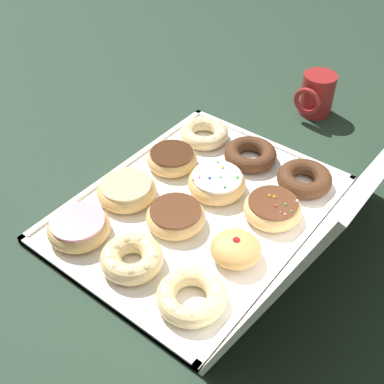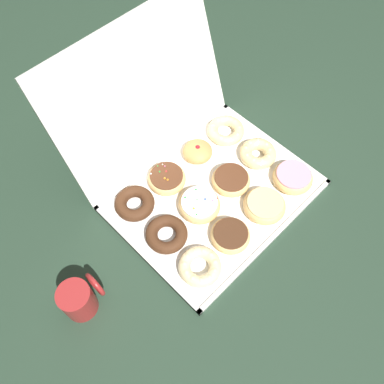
{
  "view_description": "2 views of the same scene",
  "coord_description": "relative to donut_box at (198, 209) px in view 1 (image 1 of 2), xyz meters",
  "views": [
    {
      "loc": [
        0.57,
        0.43,
        0.69
      ],
      "look_at": [
        0.02,
        -0.0,
        0.06
      ],
      "focal_mm": 46.35,
      "sensor_mm": 36.0,
      "label": 1
    },
    {
      "loc": [
        -0.47,
        -0.38,
        1.04
      ],
      "look_at": [
        -0.06,
        0.04,
        0.05
      ],
      "focal_mm": 38.6,
      "sensor_mm": 36.0,
      "label": 2
    }
  ],
  "objects": [
    {
      "name": "pink_frosted_donut_3",
      "position": [
        0.2,
        -0.13,
        0.03
      ],
      "size": [
        0.12,
        0.12,
        0.04
      ],
      "color": "#E5B770",
      "rests_on": "donut_box"
    },
    {
      "name": "jelly_filled_donut_10",
      "position": [
        0.06,
        0.13,
        0.03
      ],
      "size": [
        0.09,
        0.09,
        0.05
      ],
      "color": "tan",
      "rests_on": "donut_box"
    },
    {
      "name": "chocolate_cake_ring_donut_4",
      "position": [
        -0.19,
        0.0,
        0.02
      ],
      "size": [
        0.12,
        0.12,
        0.03
      ],
      "color": "#472816",
      "rests_on": "donut_box"
    },
    {
      "name": "sprinkle_donut_9",
      "position": [
        -0.07,
        0.13,
        0.02
      ],
      "size": [
        0.11,
        0.11,
        0.04
      ],
      "color": "#E5B770",
      "rests_on": "donut_box"
    },
    {
      "name": "coffee_mug",
      "position": [
        -0.47,
        0.01,
        0.05
      ],
      "size": [
        0.1,
        0.08,
        0.1
      ],
      "color": "maroon",
      "rests_on": "ground"
    },
    {
      "name": "chocolate_frosted_donut_1",
      "position": [
        -0.07,
        -0.12,
        0.02
      ],
      "size": [
        0.11,
        0.11,
        0.04
      ],
      "color": "#E5B770",
      "rests_on": "donut_box"
    },
    {
      "name": "chocolate_frosted_donut_6",
      "position": [
        0.06,
        -0.01,
        0.02
      ],
      "size": [
        0.11,
        0.11,
        0.04
      ],
      "color": "#E5B770",
      "rests_on": "donut_box"
    },
    {
      "name": "chocolate_cake_ring_donut_8",
      "position": [
        -0.19,
        0.13,
        0.02
      ],
      "size": [
        0.11,
        0.11,
        0.03
      ],
      "color": "#472816",
      "rests_on": "donut_box"
    },
    {
      "name": "cruller_donut_7",
      "position": [
        0.19,
        0.0,
        0.03
      ],
      "size": [
        0.11,
        0.11,
        0.04
      ],
      "color": "#EACC8C",
      "rests_on": "donut_box"
    },
    {
      "name": "glazed_ring_donut_2",
      "position": [
        0.07,
        -0.13,
        0.02
      ],
      "size": [
        0.12,
        0.12,
        0.04
      ],
      "color": "#E5B770",
      "rests_on": "donut_box"
    },
    {
      "name": "cruller_donut_11",
      "position": [
        0.19,
        0.13,
        0.02
      ],
      "size": [
        0.12,
        0.12,
        0.03
      ],
      "color": "#EACC8C",
      "rests_on": "donut_box"
    },
    {
      "name": "sprinkle_donut_5",
      "position": [
        -0.06,
        -0.0,
        0.03
      ],
      "size": [
        0.12,
        0.12,
        0.04
      ],
      "color": "#E5B770",
      "rests_on": "donut_box"
    },
    {
      "name": "box_lid_open",
      "position": [
        0.0,
        0.29,
        0.2
      ],
      "size": [
        0.55,
        0.15,
        0.41
      ],
      "primitive_type": "cube",
      "rotation": [
        1.24,
        0.0,
        0.0
      ],
      "color": "white",
      "rests_on": "ground"
    },
    {
      "name": "ground_plane",
      "position": [
        0.0,
        0.0,
        -0.01
      ],
      "size": [
        3.0,
        3.0,
        0.0
      ],
      "primitive_type": "plane",
      "color": "#233828"
    },
    {
      "name": "donut_box",
      "position": [
        0.0,
        0.0,
        0.0
      ],
      "size": [
        0.55,
        0.42,
        0.01
      ],
      "color": "white",
      "rests_on": "ground"
    },
    {
      "name": "cruller_donut_0",
      "position": [
        -0.19,
        -0.13,
        0.02
      ],
      "size": [
        0.11,
        0.11,
        0.03
      ],
      "color": "beige",
      "rests_on": "donut_box"
    }
  ]
}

